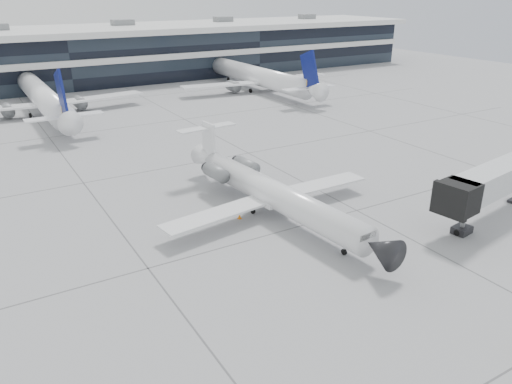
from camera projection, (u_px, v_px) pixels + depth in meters
ground at (264, 236)px, 41.17m from camera, size 220.00×220.00×0.00m
terminal at (59, 60)px, 104.44m from camera, size 170.00×22.00×10.00m
bg_jet_center at (45, 114)px, 81.10m from camera, size 32.00×40.00×9.60m
bg_jet_right at (256, 90)px, 100.02m from camera, size 32.00×40.00×9.60m
regional_jet at (271, 192)px, 44.43m from camera, size 21.47×26.82×6.19m
jet_bridge at (502, 177)px, 43.61m from camera, size 15.79×5.20×5.07m
traffic_cone at (240, 216)px, 44.20m from camera, size 0.44×0.44×0.49m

